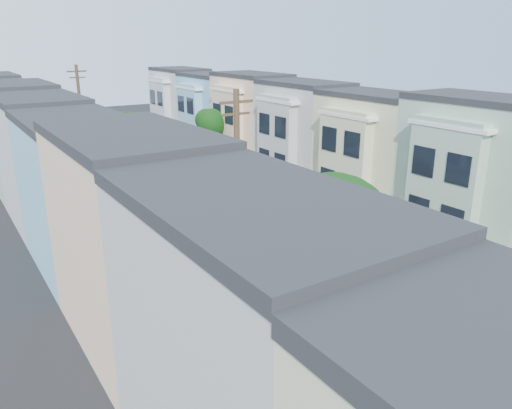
{
  "coord_description": "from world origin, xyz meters",
  "views": [
    {
      "loc": [
        -17.29,
        -16.34,
        12.09
      ],
      "look_at": [
        -0.92,
        8.72,
        2.2
      ],
      "focal_mm": 35.0,
      "sensor_mm": 36.0,
      "label": 1
    }
  ],
  "objects_px": {
    "tree_d": "(126,146)",
    "tree_far_r": "(211,124)",
    "lead_sedan": "(288,214)",
    "parked_left_c": "(262,283)",
    "parked_right_b": "(434,257)",
    "fedex_truck": "(427,265)",
    "parked_left_d": "(169,217)",
    "tree_e": "(72,121)",
    "utility_pole_near": "(238,202)",
    "parked_right_c": "(258,182)",
    "tree_c": "(199,182)",
    "utility_pole_far": "(82,124)",
    "tree_b": "(329,240)",
    "parked_right_d": "(196,156)"
  },
  "relations": [
    {
      "from": "parked_left_c",
      "to": "parked_left_d",
      "type": "distance_m",
      "value": 11.38
    },
    {
      "from": "utility_pole_far",
      "to": "parked_left_d",
      "type": "bearing_deg",
      "value": -84.5
    },
    {
      "from": "parked_right_b",
      "to": "parked_right_c",
      "type": "xyz_separation_m",
      "value": [
        0.0,
        17.87,
        0.1
      ]
    },
    {
      "from": "tree_far_r",
      "to": "parked_left_c",
      "type": "xyz_separation_m",
      "value": [
        -11.79,
        -27.18,
        -3.21
      ]
    },
    {
      "from": "utility_pole_near",
      "to": "lead_sedan",
      "type": "xyz_separation_m",
      "value": [
        8.65,
        7.64,
        -4.52
      ]
    },
    {
      "from": "parked_left_d",
      "to": "tree_e",
      "type": "bearing_deg",
      "value": 94.4
    },
    {
      "from": "parked_left_c",
      "to": "parked_right_b",
      "type": "xyz_separation_m",
      "value": [
        9.8,
        -2.59,
        0.0
      ]
    },
    {
      "from": "parked_left_d",
      "to": "parked_right_d",
      "type": "relative_size",
      "value": 0.87
    },
    {
      "from": "parked_right_b",
      "to": "parked_left_c",
      "type": "bearing_deg",
      "value": 167.41
    },
    {
      "from": "parked_left_c",
      "to": "parked_left_d",
      "type": "xyz_separation_m",
      "value": [
        0.0,
        11.38,
        0.07
      ]
    },
    {
      "from": "lead_sedan",
      "to": "parked_left_c",
      "type": "height_order",
      "value": "parked_left_c"
    },
    {
      "from": "tree_b",
      "to": "tree_c",
      "type": "relative_size",
      "value": 1.03
    },
    {
      "from": "tree_c",
      "to": "utility_pole_far",
      "type": "xyz_separation_m",
      "value": [
        0.0,
        22.22,
        -0.03
      ]
    },
    {
      "from": "fedex_truck",
      "to": "lead_sedan",
      "type": "xyz_separation_m",
      "value": [
        0.38,
        11.91,
        -0.96
      ]
    },
    {
      "from": "parked_left_d",
      "to": "parked_right_c",
      "type": "distance_m",
      "value": 10.55
    },
    {
      "from": "tree_e",
      "to": "utility_pole_far",
      "type": "distance_m",
      "value": 3.81
    },
    {
      "from": "tree_e",
      "to": "utility_pole_far",
      "type": "height_order",
      "value": "utility_pole_far"
    },
    {
      "from": "tree_d",
      "to": "tree_far_r",
      "type": "distance_m",
      "value": 18.13
    },
    {
      "from": "parked_left_c",
      "to": "parked_right_d",
      "type": "height_order",
      "value": "parked_right_d"
    },
    {
      "from": "tree_e",
      "to": "tree_far_r",
      "type": "relative_size",
      "value": 1.35
    },
    {
      "from": "tree_e",
      "to": "parked_left_c",
      "type": "bearing_deg",
      "value": -87.3
    },
    {
      "from": "lead_sedan",
      "to": "parked_right_d",
      "type": "height_order",
      "value": "parked_right_d"
    },
    {
      "from": "fedex_truck",
      "to": "parked_right_d",
      "type": "distance_m",
      "value": 31.4
    },
    {
      "from": "utility_pole_near",
      "to": "parked_right_d",
      "type": "relative_size",
      "value": 1.98
    },
    {
      "from": "tree_d",
      "to": "parked_right_b",
      "type": "xyz_separation_m",
      "value": [
        11.2,
        -17.41,
        -4.5
      ]
    },
    {
      "from": "tree_e",
      "to": "parked_right_b",
      "type": "relative_size",
      "value": 1.59
    },
    {
      "from": "utility_pole_far",
      "to": "fedex_truck",
      "type": "height_order",
      "value": "utility_pole_far"
    },
    {
      "from": "tree_b",
      "to": "tree_e",
      "type": "xyz_separation_m",
      "value": [
        0.0,
        36.0,
        -0.47
      ]
    },
    {
      "from": "tree_b",
      "to": "tree_d",
      "type": "bearing_deg",
      "value": 90.0
    },
    {
      "from": "parked_left_d",
      "to": "lead_sedan",
      "type": "bearing_deg",
      "value": -27.74
    },
    {
      "from": "tree_far_r",
      "to": "parked_right_d",
      "type": "bearing_deg",
      "value": -172.13
    },
    {
      "from": "parked_left_c",
      "to": "parked_right_b",
      "type": "height_order",
      "value": "same"
    },
    {
      "from": "tree_c",
      "to": "parked_right_c",
      "type": "distance_m",
      "value": 16.72
    },
    {
      "from": "parked_left_c",
      "to": "parked_left_d",
      "type": "bearing_deg",
      "value": 94.77
    },
    {
      "from": "tree_far_r",
      "to": "parked_left_c",
      "type": "relative_size",
      "value": 1.28
    },
    {
      "from": "tree_e",
      "to": "utility_pole_far",
      "type": "xyz_separation_m",
      "value": [
        0.0,
        -3.81,
        0.19
      ]
    },
    {
      "from": "parked_left_d",
      "to": "parked_right_b",
      "type": "bearing_deg",
      "value": -54.91
    },
    {
      "from": "tree_c",
      "to": "utility_pole_near",
      "type": "distance_m",
      "value": 3.78
    },
    {
      "from": "tree_c",
      "to": "fedex_truck",
      "type": "relative_size",
      "value": 1.27
    },
    {
      "from": "tree_b",
      "to": "utility_pole_near",
      "type": "height_order",
      "value": "utility_pole_near"
    },
    {
      "from": "tree_b",
      "to": "tree_e",
      "type": "height_order",
      "value": "tree_b"
    },
    {
      "from": "fedex_truck",
      "to": "parked_left_c",
      "type": "relative_size",
      "value": 1.39
    },
    {
      "from": "lead_sedan",
      "to": "parked_left_d",
      "type": "height_order",
      "value": "parked_left_d"
    },
    {
      "from": "parked_right_c",
      "to": "parked_left_c",
      "type": "bearing_deg",
      "value": -119.82
    },
    {
      "from": "tree_c",
      "to": "tree_e",
      "type": "xyz_separation_m",
      "value": [
        0.0,
        26.03,
        -0.22
      ]
    },
    {
      "from": "tree_d",
      "to": "parked_right_c",
      "type": "bearing_deg",
      "value": 2.33
    },
    {
      "from": "tree_e",
      "to": "utility_pole_near",
      "type": "bearing_deg",
      "value": -90.0
    },
    {
      "from": "fedex_truck",
      "to": "parked_right_c",
      "type": "xyz_separation_m",
      "value": [
        2.93,
        19.63,
        -0.85
      ]
    },
    {
      "from": "tree_c",
      "to": "tree_d",
      "type": "distance_m",
      "value": 11.13
    },
    {
      "from": "parked_left_d",
      "to": "parked_right_c",
      "type": "xyz_separation_m",
      "value": [
        9.8,
        3.9,
        0.03
      ]
    }
  ]
}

